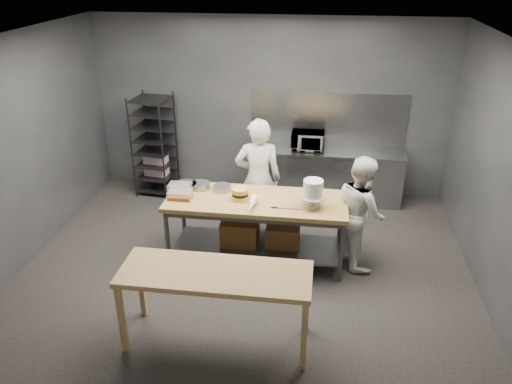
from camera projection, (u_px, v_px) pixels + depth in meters
ground at (248, 263)px, 6.88m from camera, size 6.00×6.00×0.00m
back_wall at (269, 107)px, 8.46m from camera, size 6.00×0.04×3.00m
work_table at (257, 221)px, 6.78m from camera, size 2.40×0.90×0.92m
near_counter at (215, 279)px, 5.18m from camera, size 2.00×0.70×0.90m
back_counter at (325, 175)px, 8.51m from camera, size 2.60×0.60×0.90m
splashback_panel at (328, 119)px, 8.38m from camera, size 2.60×0.02×0.90m
speed_rack at (155, 146)px, 8.62m from camera, size 0.66×0.71×1.75m
chef_behind at (258, 179)px, 7.20m from camera, size 0.72×0.53×1.83m
chef_right at (361, 211)px, 6.61m from camera, size 0.80×0.90×1.55m
microwave at (308, 141)px, 8.29m from camera, size 0.54×0.37×0.30m
frosted_cake_stand at (313, 191)px, 6.30m from camera, size 0.34×0.34×0.38m
layer_cake at (240, 194)px, 6.58m from camera, size 0.22×0.22×0.16m
cake_pans at (200, 186)px, 6.89m from camera, size 0.79×0.32×0.07m
piping_bag at (252, 205)px, 6.33m from camera, size 0.14×0.39×0.12m
offset_spatula at (281, 208)px, 6.37m from camera, size 0.36×0.02×0.02m
pastry_clamshells at (180, 191)px, 6.71m from camera, size 0.37×0.42×0.11m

